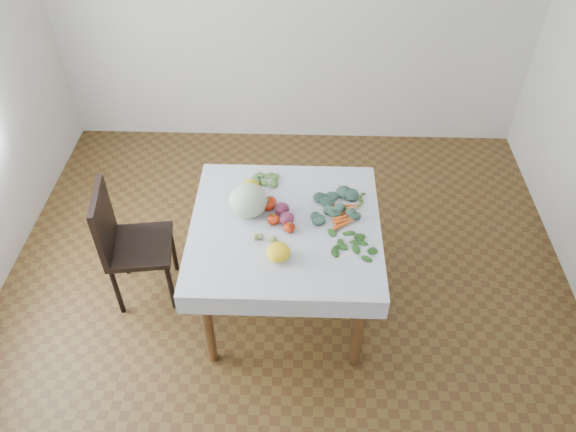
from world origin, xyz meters
The scene contains 18 objects.
ground centered at (0.00, 0.00, 0.00)m, with size 4.00×4.00×0.00m, color brown.
table centered at (0.00, 0.00, 0.65)m, with size 1.00×1.00×0.75m.
tablecloth centered at (0.00, 0.00, 0.75)m, with size 1.12×1.12×0.01m, color white.
chair centered at (-1.03, 0.09, 0.51)m, with size 0.45×0.45×0.89m.
cabbage centered at (-0.22, 0.09, 0.86)m, with size 0.23×0.23×0.20m, color beige.
tomato_a centered at (-0.07, 0.01, 0.79)m, with size 0.07×0.07×0.07m, color red.
tomato_b centered at (-0.10, 0.16, 0.79)m, with size 0.07×0.07×0.07m, color red.
tomato_c centered at (-0.11, 0.13, 0.79)m, with size 0.08×0.08×0.07m, color red.
tomato_d centered at (0.03, -0.05, 0.79)m, with size 0.07×0.07×0.06m, color red.
heirloom_back centered at (-0.23, 0.28, 0.80)m, with size 0.12×0.12×0.09m, color yellow.
heirloom_front centered at (-0.03, -0.27, 0.80)m, with size 0.14×0.14×0.10m, color yellow.
onion_a centered at (0.01, 0.01, 0.79)m, with size 0.09×0.09×0.08m, color maroon.
onion_b centered at (-0.02, 0.10, 0.79)m, with size 0.09×0.09×0.08m, color maroon.
tomatillo_cluster centered at (-0.13, -0.12, 0.78)m, with size 0.07×0.11×0.04m.
carrot_bunch centered at (0.37, 0.09, 0.77)m, with size 0.19×0.25×0.03m.
kale_bunch centered at (0.33, 0.15, 0.78)m, with size 0.31×0.31×0.05m.
basil_bunch centered at (0.38, -0.17, 0.76)m, with size 0.26×0.23×0.01m.
dill_bunch centered at (-0.12, 0.39, 0.77)m, with size 0.22×0.17×0.02m.
Camera 1 is at (0.09, -2.38, 3.07)m, focal length 35.00 mm.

